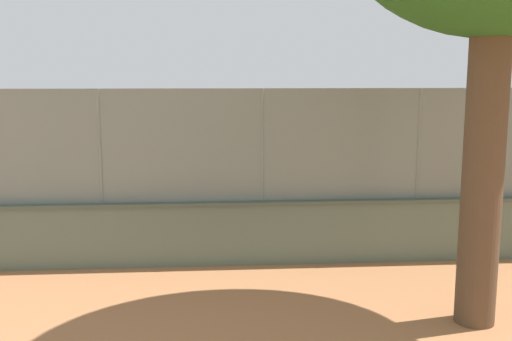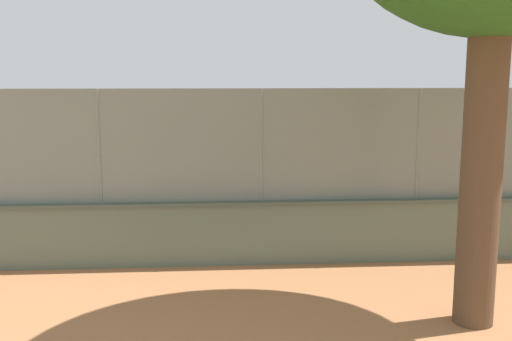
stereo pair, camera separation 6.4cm
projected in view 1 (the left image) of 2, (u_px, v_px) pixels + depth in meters
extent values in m
plane|color=#B27247|center=(208.00, 173.00, 23.17)|extent=(260.00, 260.00, 0.00)
cube|color=slate|center=(339.00, 232.00, 12.15)|extent=(22.58, 1.26, 1.21)
cube|color=#4D594D|center=(340.00, 201.00, 12.05)|extent=(22.59, 1.32, 0.08)
cube|color=gray|center=(341.00, 144.00, 11.86)|extent=(22.12, 0.89, 2.23)
cylinder|color=gray|center=(418.00, 144.00, 11.98)|extent=(0.07, 0.07, 2.23)
cylinder|color=gray|center=(262.00, 145.00, 11.75)|extent=(0.07, 0.07, 2.23)
cylinder|color=gray|center=(100.00, 147.00, 11.52)|extent=(0.07, 0.07, 2.23)
cylinder|color=navy|center=(171.00, 180.00, 19.41)|extent=(0.16, 0.16, 0.73)
cylinder|color=navy|center=(177.00, 180.00, 19.41)|extent=(0.16, 0.16, 0.73)
cylinder|color=beige|center=(174.00, 161.00, 19.31)|extent=(0.36, 0.36, 0.54)
cylinder|color=brown|center=(165.00, 158.00, 19.23)|extent=(0.13, 0.52, 0.16)
cylinder|color=brown|center=(182.00, 159.00, 19.01)|extent=(0.13, 0.52, 0.16)
sphere|color=brown|center=(174.00, 150.00, 19.25)|extent=(0.21, 0.21, 0.21)
cylinder|color=navy|center=(174.00, 147.00, 19.23)|extent=(0.23, 0.23, 0.05)
cylinder|color=black|center=(181.00, 160.00, 18.83)|extent=(0.06, 0.30, 0.04)
ellipsoid|color=#333338|center=(181.00, 161.00, 18.61)|extent=(0.05, 0.30, 0.24)
cylinder|color=#591919|center=(294.00, 198.00, 16.62)|extent=(0.15, 0.15, 0.72)
cylinder|color=#591919|center=(296.00, 200.00, 16.42)|extent=(0.15, 0.15, 0.72)
cylinder|color=white|center=(295.00, 177.00, 16.42)|extent=(0.35, 0.35, 0.53)
cylinder|color=#936B4C|center=(292.00, 172.00, 16.67)|extent=(0.51, 0.10, 0.16)
cylinder|color=#936B4C|center=(286.00, 175.00, 16.09)|extent=(0.51, 0.10, 0.16)
sphere|color=#936B4C|center=(295.00, 164.00, 16.36)|extent=(0.20, 0.20, 0.20)
cylinder|color=navy|center=(295.00, 161.00, 16.35)|extent=(0.22, 0.22, 0.05)
cylinder|color=black|center=(280.00, 175.00, 16.07)|extent=(0.30, 0.04, 0.04)
ellipsoid|color=#333338|center=(272.00, 176.00, 16.04)|extent=(0.30, 0.04, 0.24)
sphere|color=#3399D8|center=(214.00, 147.00, 18.72)|extent=(0.22, 0.22, 0.22)
cylinder|color=brown|center=(484.00, 155.00, 8.80)|extent=(0.60, 0.60, 5.22)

